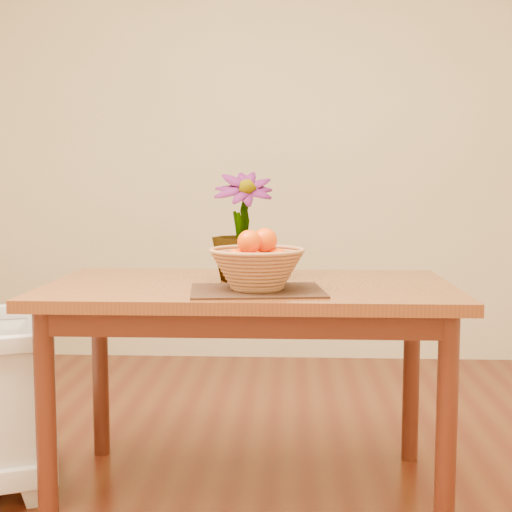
{
  "coord_description": "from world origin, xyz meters",
  "views": [
    {
      "loc": [
        0.14,
        -2.15,
        1.1
      ],
      "look_at": [
        0.03,
        0.12,
        0.86
      ],
      "focal_mm": 50.0,
      "sensor_mm": 36.0,
      "label": 1
    }
  ],
  "objects": [
    {
      "name": "table",
      "position": [
        0.0,
        0.3,
        0.66
      ],
      "size": [
        1.4,
        0.8,
        0.75
      ],
      "color": "brown",
      "rests_on": "floor"
    },
    {
      "name": "orange_pile",
      "position": [
        0.04,
        0.12,
        0.87
      ],
      "size": [
        0.21,
        0.2,
        0.15
      ],
      "rotation": [
        0.0,
        0.0,
        -0.4
      ],
      "color": "#E95B03",
      "rests_on": "wicker_basket"
    },
    {
      "name": "potted_plant",
      "position": [
        -0.03,
        0.36,
        0.94
      ],
      "size": [
        0.24,
        0.24,
        0.39
      ],
      "primitive_type": "imported",
      "rotation": [
        0.0,
        0.0,
        0.12
      ],
      "color": "#144313",
      "rests_on": "table"
    },
    {
      "name": "wall_back",
      "position": [
        0.0,
        2.25,
        1.35
      ],
      "size": [
        4.0,
        0.02,
        2.7
      ],
      "primitive_type": "cube",
      "color": "#FDEFC0",
      "rests_on": "floor"
    },
    {
      "name": "wicker_basket",
      "position": [
        0.04,
        0.12,
        0.82
      ],
      "size": [
        0.31,
        0.31,
        0.13
      ],
      "color": "#A16B43",
      "rests_on": "placemat"
    },
    {
      "name": "placemat",
      "position": [
        0.04,
        0.12,
        0.75
      ],
      "size": [
        0.46,
        0.36,
        0.01
      ],
      "primitive_type": "cube",
      "rotation": [
        0.0,
        0.0,
        0.12
      ],
      "color": "#381F14",
      "rests_on": "table"
    }
  ]
}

